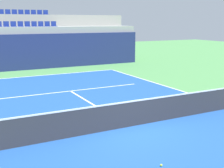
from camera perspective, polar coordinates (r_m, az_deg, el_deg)
name	(u,v)px	position (r m, az deg, el deg)	size (l,w,h in m)	color
ground_plane	(130,127)	(11.05, 3.40, -8.16)	(80.00, 80.00, 0.00)	#4C8C4C
court_surface	(130,127)	(11.05, 3.40, -8.14)	(11.00, 24.00, 0.01)	#1E4C99
baseline_far	(44,75)	(21.85, -12.82, 1.64)	(11.00, 0.10, 0.00)	white
service_line_far	(70,91)	(16.64, -7.93, -1.34)	(8.26, 0.10, 0.00)	white
centre_service_line	(94,105)	(13.75, -3.44, -4.05)	(0.10, 6.40, 0.00)	white
back_wall	(33,52)	(24.68, -14.84, 5.95)	(18.90, 0.30, 2.80)	navy
stands_tier_lower	(29,47)	(25.97, -15.54, 6.80)	(18.90, 2.40, 3.35)	#9E9E99
stands_tier_upper	(23,39)	(28.29, -16.63, 8.14)	(18.90, 2.40, 4.37)	#9E9E99
seating_row_lower	(28,25)	(25.98, -15.81, 10.77)	(4.89, 0.44, 0.44)	navy
seating_row_upper	(21,13)	(28.34, -16.95, 12.81)	(4.89, 0.44, 0.44)	navy
tennis_net	(130,114)	(10.88, 3.43, -5.65)	(11.08, 0.08, 1.07)	black
tennis_ball_1	(161,165)	(8.31, 9.38, -15.04)	(0.07, 0.07, 0.07)	#CCE033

